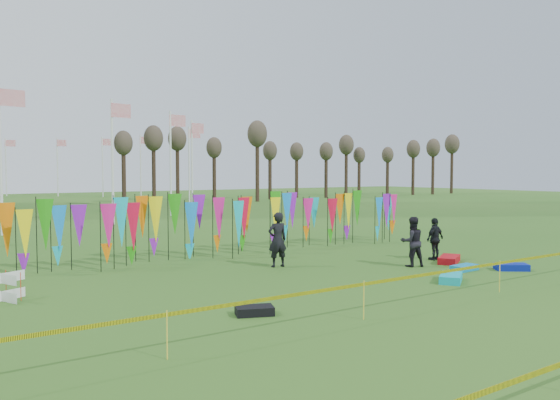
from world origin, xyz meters
TOP-DOWN VIEW (x-y plane):
  - ground at (0.00, 0.00)m, footprint 160.00×160.00m
  - banner_row at (0.28, 8.08)m, footprint 18.64×0.64m
  - caution_tape_near at (-0.22, -2.03)m, footprint 26.00×0.02m
  - tree_line at (32.00, 44.00)m, footprint 53.92×1.92m
  - box_kite at (-8.77, 4.52)m, footprint 0.68×0.68m
  - person_left at (0.09, 4.82)m, footprint 0.78×0.61m
  - person_mid at (4.13, 2.21)m, footprint 1.00×0.82m
  - person_right at (5.96, 2.74)m, footprint 1.00×0.63m
  - kite_bag_turquoise at (3.06, -0.35)m, footprint 1.35×1.19m
  - kite_bag_blue at (6.42, -0.21)m, footprint 1.19×1.09m
  - kite_bag_red at (5.89, 2.00)m, footprint 1.49×1.22m
  - kite_bag_black at (-3.97, -0.29)m, footprint 1.02×0.81m
  - kite_bag_teal at (5.01, 0.65)m, footprint 1.04×0.55m

SIDE VIEW (x-z plane):
  - ground at x=0.00m, z-range 0.00..0.00m
  - kite_bag_teal at x=5.01m, z-range 0.00..0.19m
  - kite_bag_black at x=-3.97m, z-range 0.00..0.21m
  - kite_bag_blue at x=6.42m, z-range 0.00..0.22m
  - kite_bag_turquoise at x=3.06m, z-range 0.00..0.24m
  - kite_bag_red at x=5.89m, z-range 0.00..0.25m
  - box_kite at x=-8.77m, z-range 0.00..0.75m
  - caution_tape_near at x=-0.22m, z-range 0.33..1.23m
  - person_right at x=5.96m, z-range 0.00..1.62m
  - person_mid at x=4.13m, z-range 0.00..1.78m
  - person_left at x=0.09m, z-range 0.00..1.95m
  - banner_row at x=0.28m, z-range 0.31..2.70m
  - tree_line at x=32.00m, z-range 2.25..10.09m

